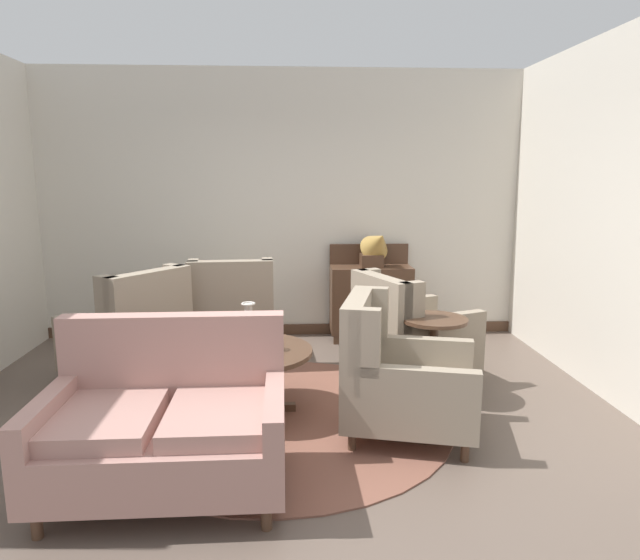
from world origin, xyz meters
name	(u,v)px	position (x,y,z in m)	size (l,w,h in m)	color
ground	(280,436)	(0.00, 0.00, 0.00)	(7.63, 7.63, 0.00)	brown
wall_back	(282,206)	(0.00, 2.68, 1.50)	(5.61, 0.08, 2.99)	silver
wall_right	(607,217)	(2.72, 0.80, 1.50)	(0.08, 3.75, 2.99)	silver
baseboard_back	(283,329)	(0.00, 2.63, 0.06)	(5.45, 0.03, 0.12)	#4C3323
area_rug	(281,418)	(0.00, 0.30, 0.01)	(2.61, 2.61, 0.01)	brown
coffee_table	(248,360)	(-0.25, 0.42, 0.44)	(0.99, 0.99, 0.52)	#4C3323
porcelain_vase	(249,330)	(-0.24, 0.41, 0.68)	(0.15, 0.15, 0.37)	beige
settee	(166,425)	(-0.65, -0.65, 0.41)	(1.38, 0.90, 0.99)	tan
armchair_foreground_right	(408,336)	(1.14, 1.06, 0.42)	(1.14, 1.08, 0.99)	gray
armchair_near_window	(233,319)	(-0.49, 1.68, 0.44)	(0.84, 0.90, 1.06)	gray
armchair_back_corner	(398,378)	(0.84, 0.00, 0.42)	(1.07, 0.99, 1.00)	gray
armchair_far_left	(131,338)	(-1.32, 1.08, 0.44)	(1.20, 1.18, 1.06)	gray
side_table	(433,350)	(1.25, 0.62, 0.42)	(0.54, 0.54, 0.70)	#4C3323
sideboard	(370,298)	(0.98, 2.39, 0.48)	(0.90, 0.42, 1.07)	#4C3323
gramophone	(377,246)	(1.03, 2.30, 1.08)	(0.41, 0.49, 0.50)	#4C3323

